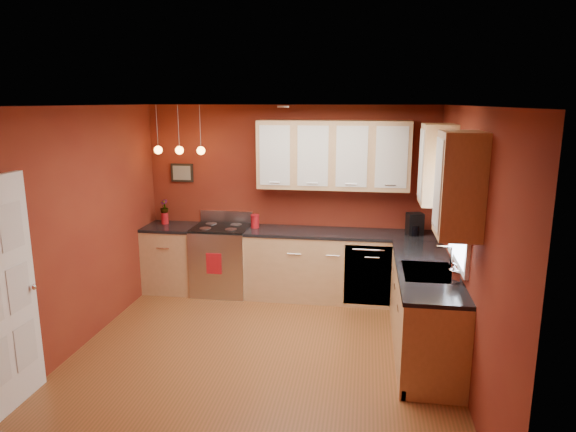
# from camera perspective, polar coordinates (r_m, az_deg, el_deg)

# --- Properties ---
(floor) EXTENTS (4.20, 4.20, 0.00)m
(floor) POSITION_cam_1_polar(r_m,az_deg,el_deg) (5.62, -3.07, -15.41)
(floor) COLOR brown
(floor) RESTS_ON ground
(ceiling) EXTENTS (4.00, 4.20, 0.02)m
(ceiling) POSITION_cam_1_polar(r_m,az_deg,el_deg) (4.97, -3.43, 12.13)
(ceiling) COLOR beige
(ceiling) RESTS_ON wall_back
(wall_back) EXTENTS (4.00, 0.02, 2.60)m
(wall_back) POSITION_cam_1_polar(r_m,az_deg,el_deg) (7.16, 0.22, 1.82)
(wall_back) COLOR maroon
(wall_back) RESTS_ON floor
(wall_front) EXTENTS (4.00, 0.02, 2.60)m
(wall_front) POSITION_cam_1_polar(r_m,az_deg,el_deg) (3.23, -11.10, -12.11)
(wall_front) COLOR maroon
(wall_front) RESTS_ON floor
(wall_left) EXTENTS (0.02, 4.20, 2.60)m
(wall_left) POSITION_cam_1_polar(r_m,az_deg,el_deg) (5.88, -22.68, -1.55)
(wall_left) COLOR maroon
(wall_left) RESTS_ON floor
(wall_right) EXTENTS (0.02, 4.20, 2.60)m
(wall_right) POSITION_cam_1_polar(r_m,az_deg,el_deg) (5.13, 19.23, -3.26)
(wall_right) COLOR maroon
(wall_right) RESTS_ON floor
(base_cabinets_back_left) EXTENTS (0.70, 0.60, 0.90)m
(base_cabinets_back_left) POSITION_cam_1_polar(r_m,az_deg,el_deg) (7.50, -12.73, -4.68)
(base_cabinets_back_left) COLOR tan
(base_cabinets_back_left) RESTS_ON floor
(base_cabinets_back_right) EXTENTS (2.54, 0.60, 0.90)m
(base_cabinets_back_right) POSITION_cam_1_polar(r_m,az_deg,el_deg) (7.01, 5.79, -5.66)
(base_cabinets_back_right) COLOR tan
(base_cabinets_back_right) RESTS_ON floor
(base_cabinets_right) EXTENTS (0.60, 2.10, 0.90)m
(base_cabinets_right) POSITION_cam_1_polar(r_m,az_deg,el_deg) (5.78, 14.85, -10.11)
(base_cabinets_right) COLOR tan
(base_cabinets_right) RESTS_ON floor
(counter_back_left) EXTENTS (0.70, 0.62, 0.04)m
(counter_back_left) POSITION_cam_1_polar(r_m,az_deg,el_deg) (7.38, -12.91, -1.19)
(counter_back_left) COLOR black
(counter_back_left) RESTS_ON base_cabinets_back_left
(counter_back_right) EXTENTS (2.54, 0.62, 0.04)m
(counter_back_right) POSITION_cam_1_polar(r_m,az_deg,el_deg) (6.88, 5.87, -1.94)
(counter_back_right) COLOR black
(counter_back_right) RESTS_ON base_cabinets_back_right
(counter_right) EXTENTS (0.62, 2.10, 0.04)m
(counter_right) POSITION_cam_1_polar(r_m,az_deg,el_deg) (5.62, 15.12, -5.68)
(counter_right) COLOR black
(counter_right) RESTS_ON base_cabinets_right
(gas_range) EXTENTS (0.76, 0.64, 1.11)m
(gas_range) POSITION_cam_1_polar(r_m,az_deg,el_deg) (7.27, -7.36, -4.78)
(gas_range) COLOR #B0AFB4
(gas_range) RESTS_ON floor
(dishwasher_front) EXTENTS (0.60, 0.02, 0.80)m
(dishwasher_front) POSITION_cam_1_polar(r_m,az_deg,el_deg) (6.73, 8.82, -6.53)
(dishwasher_front) COLOR #B0AFB4
(dishwasher_front) RESTS_ON base_cabinets_back_right
(sink) EXTENTS (0.50, 0.70, 0.33)m
(sink) POSITION_cam_1_polar(r_m,az_deg,el_deg) (5.48, 15.31, -6.22)
(sink) COLOR #929297
(sink) RESTS_ON counter_right
(window) EXTENTS (0.06, 1.02, 1.22)m
(window) POSITION_cam_1_polar(r_m,az_deg,el_deg) (5.32, 18.70, 1.64)
(window) COLOR white
(window) RESTS_ON wall_right
(door_left_wall) EXTENTS (0.12, 0.82, 2.05)m
(door_left_wall) POSITION_cam_1_polar(r_m,az_deg,el_deg) (5.00, -29.22, -7.89)
(door_left_wall) COLOR white
(door_left_wall) RESTS_ON floor
(upper_cabinets_back) EXTENTS (2.00, 0.35, 0.90)m
(upper_cabinets_back) POSITION_cam_1_polar(r_m,az_deg,el_deg) (6.83, 5.03, 6.76)
(upper_cabinets_back) COLOR tan
(upper_cabinets_back) RESTS_ON wall_back
(upper_cabinets_right) EXTENTS (0.35, 1.95, 0.90)m
(upper_cabinets_right) POSITION_cam_1_polar(r_m,az_deg,el_deg) (5.28, 17.25, 4.54)
(upper_cabinets_right) COLOR tan
(upper_cabinets_right) RESTS_ON wall_right
(wall_picture) EXTENTS (0.32, 0.03, 0.26)m
(wall_picture) POSITION_cam_1_polar(r_m,az_deg,el_deg) (7.47, -11.68, 4.73)
(wall_picture) COLOR black
(wall_picture) RESTS_ON wall_back
(pendant_lights) EXTENTS (0.71, 0.11, 0.66)m
(pendant_lights) POSITION_cam_1_polar(r_m,az_deg,el_deg) (7.09, -11.97, 7.22)
(pendant_lights) COLOR #929297
(pendant_lights) RESTS_ON ceiling
(red_canister) EXTENTS (0.12, 0.12, 0.18)m
(red_canister) POSITION_cam_1_polar(r_m,az_deg,el_deg) (7.06, -3.69, -0.58)
(red_canister) COLOR #A71119
(red_canister) RESTS_ON counter_back_right
(red_vase) EXTENTS (0.10, 0.10, 0.16)m
(red_vase) POSITION_cam_1_polar(r_m,az_deg,el_deg) (7.49, -13.53, -0.24)
(red_vase) COLOR #A71119
(red_vase) RESTS_ON counter_back_left
(flowers) EXTENTS (0.15, 0.15, 0.21)m
(flowers) POSITION_cam_1_polar(r_m,az_deg,el_deg) (7.45, -13.60, 0.99)
(flowers) COLOR #A71119
(flowers) RESTS_ON red_vase
(coffee_maker) EXTENTS (0.24, 0.23, 0.29)m
(coffee_maker) POSITION_cam_1_polar(r_m,az_deg,el_deg) (6.87, 13.90, -0.97)
(coffee_maker) COLOR black
(coffee_maker) RESTS_ON counter_back_right
(soap_pump) EXTENTS (0.11, 0.11, 0.19)m
(soap_pump) POSITION_cam_1_polar(r_m,az_deg,el_deg) (5.18, 17.94, -6.04)
(soap_pump) COLOR white
(soap_pump) RESTS_ON counter_right
(dish_towel) EXTENTS (0.21, 0.01, 0.28)m
(dish_towel) POSITION_cam_1_polar(r_m,az_deg,el_deg) (6.96, -8.24, -5.27)
(dish_towel) COLOR #A71119
(dish_towel) RESTS_ON gas_range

